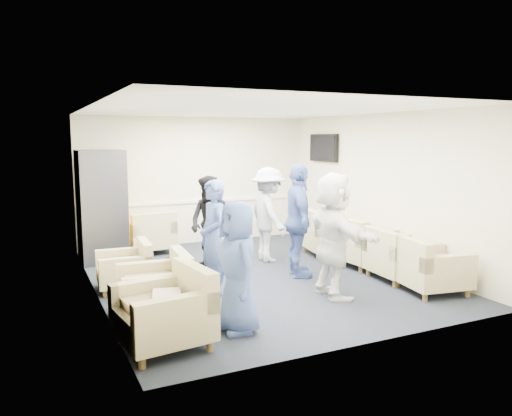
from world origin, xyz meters
name	(u,v)px	position (x,y,z in m)	size (l,w,h in m)	color
floor	(255,276)	(0.00, 0.00, 0.00)	(6.00, 6.00, 0.00)	black
ceiling	(255,110)	(0.00, 0.00, 2.70)	(6.00, 6.00, 0.00)	white
back_wall	(196,180)	(0.00, 3.00, 1.35)	(5.00, 0.02, 2.70)	beige
front_wall	(373,223)	(0.00, -3.00, 1.35)	(5.00, 0.02, 2.70)	beige
left_wall	(94,203)	(-2.50, 0.00, 1.35)	(0.02, 6.00, 2.70)	beige
right_wall	(379,188)	(2.50, 0.00, 1.35)	(0.02, 6.00, 2.70)	beige
chair_rail	(197,201)	(0.00, 2.98, 0.90)	(4.98, 0.04, 0.06)	white
tv	(324,148)	(2.44, 1.80, 2.05)	(0.10, 1.00, 0.58)	black
armchair_left_near	(168,314)	(-2.03, -2.13, 0.37)	(1.03, 1.03, 0.73)	tan
armchair_left_mid	(159,289)	(-1.88, -1.14, 0.34)	(0.92, 0.92, 0.69)	tan
armchair_left_far	(128,269)	(-2.03, 0.19, 0.30)	(0.81, 0.81, 0.61)	tan
armchair_right_near	(429,269)	(1.94, -1.87, 0.35)	(0.99, 0.99, 0.70)	tan
armchair_right_midnear	(397,258)	(1.99, -1.14, 0.35)	(0.94, 0.94, 0.71)	tan
armchair_right_midfar	(360,245)	(1.99, -0.15, 0.37)	(1.00, 1.00, 0.74)	tan
armchair_right_far	(328,236)	(1.92, 0.78, 0.38)	(1.09, 1.09, 0.75)	tan
armchair_corner	(149,235)	(-1.19, 2.39, 0.35)	(0.99, 0.99, 0.71)	tan
vending_machine	(102,206)	(-2.09, 2.21, 1.02)	(0.83, 0.97, 2.04)	#4E4E56
backpack	(176,269)	(-1.33, 0.02, 0.27)	(0.35, 0.29, 0.52)	black
pillow	(167,298)	(-2.04, -2.14, 0.54)	(0.40, 0.30, 0.11)	beige
person_front_left	(238,267)	(-1.17, -2.06, 0.77)	(0.76, 0.49, 1.55)	#445CA3
person_mid_left	(213,238)	(-0.94, -0.60, 0.83)	(0.61, 0.40, 1.67)	#445CA3
person_back_left	(210,224)	(-0.55, 0.62, 0.81)	(0.79, 0.62, 1.63)	black
person_back_right	(268,215)	(0.66, 0.84, 0.87)	(1.12, 0.64, 1.73)	silver
person_mid_right	(298,221)	(0.63, -0.31, 0.92)	(1.08, 0.45, 1.85)	#445CA3
person_front_right	(334,235)	(0.57, -1.43, 0.90)	(1.66, 0.53, 1.79)	white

